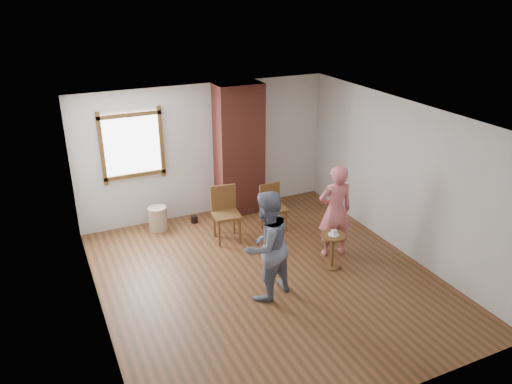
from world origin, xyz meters
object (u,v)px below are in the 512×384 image
stoneware_crock (158,218)px  dining_chair_left (225,210)px  person_pink (335,211)px  dining_chair_right (272,205)px  side_table (333,245)px  man (266,246)px

stoneware_crock → dining_chair_left: bearing=-39.7°
person_pink → stoneware_crock: bearing=-31.7°
dining_chair_right → side_table: dining_chair_right is taller
stoneware_crock → dining_chair_right: size_ratio=0.51×
stoneware_crock → side_table: bearing=-48.6°
side_table → man: size_ratio=0.36×
stoneware_crock → dining_chair_right: bearing=-24.4°
man → person_pink: size_ratio=1.03×
side_table → man: (-1.32, -0.25, 0.43)m
dining_chair_left → side_table: size_ratio=1.65×
dining_chair_left → person_pink: person_pink is taller
person_pink → man: bearing=30.8°
dining_chair_left → side_table: dining_chair_left is taller
dining_chair_left → man: man is taller
stoneware_crock → side_table: (2.23, -2.53, 0.18)m
stoneware_crock → person_pink: person_pink is taller
dining_chair_left → person_pink: 1.97m
man → person_pink: 1.70m
man → dining_chair_left: bearing=-113.4°
dining_chair_right → person_pink: person_pink is taller
dining_chair_right → person_pink: 1.42m
dining_chair_right → side_table: (0.27, -1.64, -0.09)m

